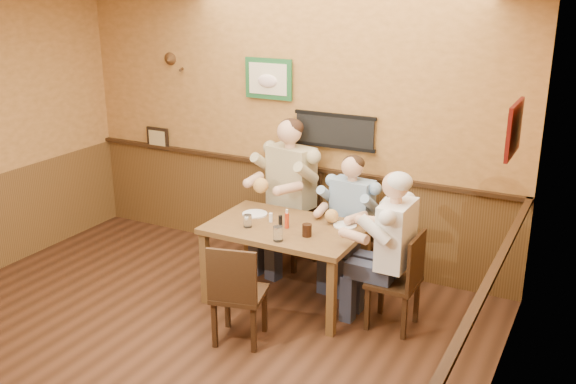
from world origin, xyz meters
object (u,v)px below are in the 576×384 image
object	(u,v)px
water_glass_left	(248,221)
salt_shaker	(271,218)
chair_right_end	(394,280)
diner_blue_polo	(352,227)
diner_white_elder	(395,260)
hot_sauce_bottle	(287,220)
pepper_shaker	(280,220)
chair_back_left	(291,219)
dining_table	(286,235)
water_glass_mid	(278,234)
chair_back_right	(351,243)
cola_tumbler	(307,230)
chair_near_side	(239,291)
diner_tan_shirt	(291,200)

from	to	relation	value
water_glass_left	salt_shaker	bearing A→B (deg)	59.23
chair_right_end	water_glass_left	size ratio (longest dim) A/B	7.59
chair_right_end	diner_blue_polo	bearing A→B (deg)	-133.40
diner_white_elder	salt_shaker	xyz separation A→B (m)	(-1.22, 0.03, 0.16)
hot_sauce_bottle	water_glass_left	bearing A→B (deg)	-156.36
diner_blue_polo	water_glass_left	xyz separation A→B (m)	(-0.69, -0.83, 0.22)
pepper_shaker	hot_sauce_bottle	bearing A→B (deg)	-26.58
diner_blue_polo	water_glass_left	world-z (taller)	diner_blue_polo
chair_back_left	salt_shaker	xyz separation A→B (m)	(0.17, -0.75, 0.30)
dining_table	water_glass_left	size ratio (longest dim) A/B	12.03
water_glass_mid	pepper_shaker	xyz separation A→B (m)	(-0.16, 0.35, -0.02)
chair_back_right	water_glass_mid	bearing A→B (deg)	-99.78
water_glass_mid	pepper_shaker	bearing A→B (deg)	115.31
diner_white_elder	chair_back_right	bearing A→B (deg)	-133.40
dining_table	hot_sauce_bottle	bearing A→B (deg)	-49.97
hot_sauce_bottle	water_glass_mid	bearing A→B (deg)	-76.39
water_glass_mid	salt_shaker	xyz separation A→B (m)	(-0.28, 0.37, -0.02)
chair_right_end	pepper_shaker	distance (m)	1.16
diner_blue_polo	cola_tumbler	distance (m)	0.81
chair_near_side	cola_tumbler	xyz separation A→B (m)	(0.29, 0.67, 0.36)
chair_back_right	cola_tumbler	xyz separation A→B (m)	(-0.11, -0.78, 0.39)
chair_back_right	cola_tumbler	world-z (taller)	cola_tumbler
hot_sauce_bottle	salt_shaker	bearing A→B (deg)	162.02
chair_back_left	water_glass_left	world-z (taller)	chair_back_left
dining_table	diner_blue_polo	bearing A→B (deg)	58.85
water_glass_left	diner_tan_shirt	bearing A→B (deg)	92.80
chair_back_left	chair_back_right	world-z (taller)	chair_back_left
dining_table	diner_tan_shirt	size ratio (longest dim) A/B	0.99
diner_tan_shirt	salt_shaker	world-z (taller)	diner_tan_shirt
water_glass_left	salt_shaker	xyz separation A→B (m)	(0.12, 0.21, -0.02)
cola_tumbler	hot_sauce_bottle	world-z (taller)	hot_sauce_bottle
chair_back_right	chair_right_end	world-z (taller)	chair_right_end
diner_tan_shirt	cola_tumbler	world-z (taller)	diner_tan_shirt
water_glass_left	salt_shaker	world-z (taller)	water_glass_left
pepper_shaker	chair_near_side	bearing A→B (deg)	-86.67
chair_right_end	hot_sauce_bottle	bearing A→B (deg)	-86.70
chair_near_side	salt_shaker	bearing A→B (deg)	-93.35
dining_table	diner_blue_polo	world-z (taller)	diner_blue_polo
diner_blue_polo	cola_tumbler	world-z (taller)	diner_blue_polo
chair_back_right	diner_tan_shirt	world-z (taller)	diner_tan_shirt
water_glass_mid	salt_shaker	size ratio (longest dim) A/B	1.51
salt_shaker	pepper_shaker	world-z (taller)	pepper_shaker
chair_back_right	water_glass_left	xyz separation A→B (m)	(-0.69, -0.83, 0.40)
chair_right_end	diner_blue_polo	world-z (taller)	diner_blue_polo
chair_back_right	diner_blue_polo	world-z (taller)	diner_blue_polo
salt_shaker	cola_tumbler	bearing A→B (deg)	-19.36
chair_back_left	hot_sauce_bottle	xyz separation A→B (m)	(0.37, -0.81, 0.34)
water_glass_mid	diner_blue_polo	bearing A→B (deg)	73.88
chair_back_left	diner_tan_shirt	distance (m)	0.21
chair_back_left	pepper_shaker	xyz separation A→B (m)	(0.28, -0.77, 0.30)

